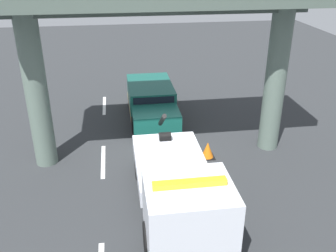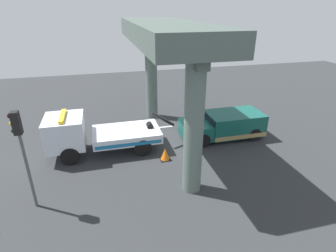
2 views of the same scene
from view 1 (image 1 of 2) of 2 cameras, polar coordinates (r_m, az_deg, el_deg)
ground_plane at (r=15.54m, az=-0.86°, el=-4.88°), size 60.00×40.00×0.10m
lane_stripe_west at (r=20.83m, az=-9.64°, el=3.10°), size 2.60×0.16×0.01m
lane_stripe_mid at (r=15.44m, az=-9.81°, el=-5.29°), size 2.60×0.16×0.01m
tow_truck_white at (r=11.47m, az=1.80°, el=-9.68°), size 7.25×2.43×2.46m
towed_van_green at (r=18.89m, az=-2.53°, el=3.61°), size 5.20×2.23×1.58m
overpass_structure at (r=13.83m, az=-1.19°, el=17.63°), size 3.60×11.26×7.03m
traffic_cone_orange at (r=15.43m, az=6.03°, el=-3.68°), size 0.57×0.57×0.68m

